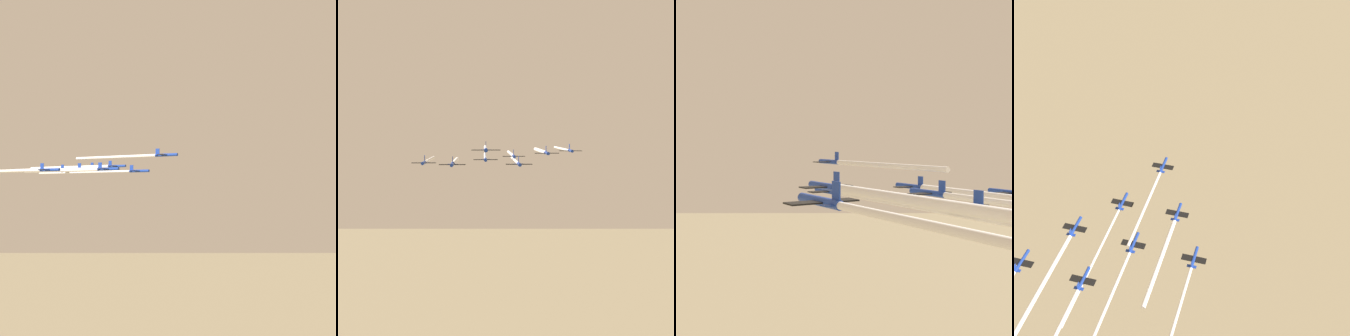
% 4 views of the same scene
% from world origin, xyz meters
% --- Properties ---
extents(jet_0, '(7.30, 7.19, 2.67)m').
position_xyz_m(jet_0, '(10.18, 35.23, 145.40)').
color(jet_0, '#19389E').
extents(jet_1, '(7.30, 7.19, 2.67)m').
position_xyz_m(jet_1, '(17.16, 18.04, 140.90)').
color(jet_1, '#19389E').
extents(jet_2, '(7.30, 7.19, 2.67)m').
position_xyz_m(jet_2, '(28.60, 32.97, 140.83)').
color(jet_2, '#19389E').
extents(jet_3, '(7.30, 7.19, 2.67)m').
position_xyz_m(jet_3, '(24.14, 0.85, 143.45)').
color(jet_3, '#19389E').
extents(jet_4, '(7.30, 7.19, 2.67)m').
position_xyz_m(jet_4, '(35.57, 15.78, 141.50)').
color(jet_4, '#19389E').
extents(jet_5, '(7.30, 7.19, 2.67)m').
position_xyz_m(jet_5, '(47.01, 30.72, 140.54)').
color(jet_5, '#19389E').
extents(jet_6, '(7.30, 7.19, 2.67)m').
position_xyz_m(jet_6, '(31.11, -16.34, 143.67)').
color(jet_6, '#19389E').
extents(jet_7, '(7.30, 7.19, 2.67)m').
position_xyz_m(jet_7, '(42.55, -1.41, 141.87)').
color(jet_7, '#19389E').
extents(smoke_trail_0, '(26.38, 20.51, 0.93)m').
position_xyz_m(smoke_trail_0, '(26.00, 23.12, 145.36)').
color(smoke_trail_0, white).
extents(smoke_trail_1, '(34.65, 26.79, 0.78)m').
position_xyz_m(smoke_trail_1, '(37.15, 2.73, 140.86)').
color(smoke_trail_1, white).
extents(smoke_trail_2, '(26.17, 20.47, 1.31)m').
position_xyz_m(smoke_trail_2, '(44.19, 21.03, 140.80)').
color(smoke_trail_2, white).
extents(smoke_trail_3, '(33.14, 25.78, 1.22)m').
position_xyz_m(smoke_trail_3, '(43.24, -13.78, 143.41)').
color(smoke_trail_3, white).
extents(smoke_trail_4, '(38.95, 30.13, 0.90)m').
position_xyz_m(smoke_trail_4, '(57.68, -1.15, 141.46)').
color(smoke_trail_4, white).
extents(smoke_trail_5, '(29.60, 22.98, 0.94)m').
position_xyz_m(smoke_trail_5, '(64.43, 17.37, 140.50)').
color(smoke_trail_5, white).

